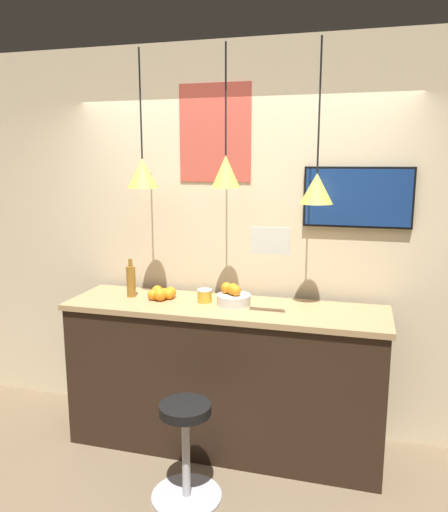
{
  "coord_description": "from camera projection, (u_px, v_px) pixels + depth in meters",
  "views": [
    {
      "loc": [
        0.89,
        -2.54,
        2.05
      ],
      "look_at": [
        0.0,
        0.68,
        1.41
      ],
      "focal_mm": 35.0,
      "sensor_mm": 36.0,
      "label": 1
    }
  ],
  "objects": [
    {
      "name": "back_wall",
      "position": [
        238.0,
        241.0,
        3.79
      ],
      "size": [
        8.0,
        0.06,
        2.9
      ],
      "color": "beige",
      "rests_on": "ground_plane"
    },
    {
      "name": "mounted_tv",
      "position": [
        358.0,
        197.0,
        3.44
      ],
      "size": [
        0.74,
        0.04,
        0.42
      ],
      "color": "black"
    },
    {
      "name": "pendant_lamp_middle",
      "position": [
        226.0,
        171.0,
        3.34
      ],
      "size": [
        0.19,
        0.19,
        0.93
      ],
      "color": "black"
    },
    {
      "name": "service_counter",
      "position": [
        224.0,
        376.0,
        3.57
      ],
      "size": [
        2.24,
        0.6,
        1.06
      ],
      "color": "black",
      "rests_on": "ground_plane"
    },
    {
      "name": "hanging_menu_board",
      "position": [
        270.0,
        241.0,
        3.07
      ],
      "size": [
        0.24,
        0.01,
        0.17
      ],
      "color": "white"
    },
    {
      "name": "ground_plane",
      "position": [
        194.0,
        504.0,
        3.03
      ],
      "size": [
        14.0,
        14.0,
        0.0
      ],
      "primitive_type": "plane",
      "color": "#756047"
    },
    {
      "name": "juice_bottle",
      "position": [
        131.0,
        281.0,
        3.67
      ],
      "size": [
        0.07,
        0.07,
        0.28
      ],
      "color": "olive",
      "rests_on": "service_counter"
    },
    {
      "name": "bar_stool",
      "position": [
        186.0,
        443.0,
        3.02
      ],
      "size": [
        0.44,
        0.44,
        0.62
      ],
      "color": "#B7B7BC",
      "rests_on": "ground_plane"
    },
    {
      "name": "pendant_lamp_left",
      "position": [
        143.0,
        173.0,
        3.5
      ],
      "size": [
        0.21,
        0.21,
        0.94
      ],
      "color": "black"
    },
    {
      "name": "wall_poster",
      "position": [
        215.0,
        133.0,
        3.65
      ],
      "size": [
        0.54,
        0.01,
        0.71
      ],
      "color": "#C64C3D"
    },
    {
      "name": "fruit_bowl",
      "position": [
        233.0,
        297.0,
        3.48
      ],
      "size": [
        0.24,
        0.24,
        0.15
      ],
      "color": "beige",
      "rests_on": "service_counter"
    },
    {
      "name": "pendant_lamp_right",
      "position": [
        317.0,
        188.0,
        3.2
      ],
      "size": [
        0.21,
        0.21,
        1.03
      ],
      "color": "black"
    },
    {
      "name": "spread_jar",
      "position": [
        205.0,
        296.0,
        3.54
      ],
      "size": [
        0.1,
        0.1,
        0.09
      ],
      "color": "gold",
      "rests_on": "service_counter"
    },
    {
      "name": "orange_pile",
      "position": [
        164.0,
        293.0,
        3.63
      ],
      "size": [
        0.19,
        0.19,
        0.09
      ],
      "color": "orange",
      "rests_on": "service_counter"
    }
  ]
}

